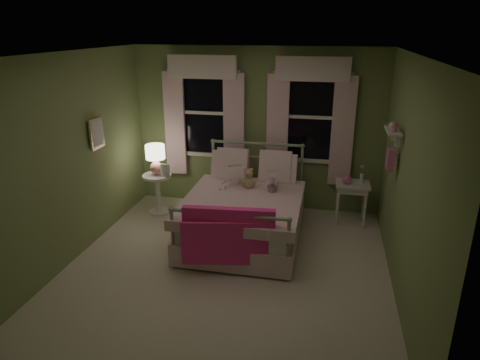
% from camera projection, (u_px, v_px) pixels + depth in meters
% --- Properties ---
extents(room_shell, '(4.20, 4.20, 4.20)m').
position_uv_depth(room_shell, '(225.00, 171.00, 4.95)').
color(room_shell, beige).
rests_on(room_shell, ground).
extents(bed, '(1.58, 2.04, 1.18)m').
position_uv_depth(bed, '(245.00, 213.00, 6.06)').
color(bed, white).
rests_on(bed, ground).
extents(pink_throw, '(1.10, 0.29, 0.71)m').
position_uv_depth(pink_throw, '(228.00, 230.00, 5.04)').
color(pink_throw, '#F52F8A').
rests_on(pink_throw, bed).
extents(child_left, '(0.32, 0.25, 0.77)m').
position_uv_depth(child_left, '(232.00, 164.00, 6.31)').
color(child_left, '#F7D1DD').
rests_on(child_left, bed).
extents(child_right, '(0.36, 0.31, 0.64)m').
position_uv_depth(child_right, '(270.00, 171.00, 6.22)').
color(child_right, '#F7D1DD').
rests_on(child_right, bed).
extents(book_left, '(0.23, 0.18, 0.26)m').
position_uv_depth(book_left, '(228.00, 169.00, 6.08)').
color(book_left, beige).
rests_on(book_left, child_left).
extents(book_right, '(0.21, 0.15, 0.26)m').
position_uv_depth(book_right, '(267.00, 174.00, 5.98)').
color(book_right, beige).
rests_on(book_right, child_right).
extents(teddy_bear, '(0.23, 0.19, 0.31)m').
position_uv_depth(teddy_bear, '(249.00, 179.00, 6.16)').
color(teddy_bear, tan).
rests_on(teddy_bear, bed).
extents(nightstand_left, '(0.46, 0.46, 0.65)m').
position_uv_depth(nightstand_left, '(158.00, 188.00, 6.86)').
color(nightstand_left, white).
rests_on(nightstand_left, ground).
extents(table_lamp, '(0.30, 0.30, 0.47)m').
position_uv_depth(table_lamp, '(155.00, 156.00, 6.68)').
color(table_lamp, pink).
rests_on(table_lamp, nightstand_left).
extents(book_nightstand, '(0.20, 0.25, 0.02)m').
position_uv_depth(book_nightstand, '(161.00, 176.00, 6.69)').
color(book_nightstand, beige).
rests_on(book_nightstand, nightstand_left).
extents(nightstand_right, '(0.50, 0.40, 0.64)m').
position_uv_depth(nightstand_right, '(352.00, 189.00, 6.47)').
color(nightstand_right, white).
rests_on(nightstand_right, ground).
extents(pink_toy, '(0.14, 0.20, 0.14)m').
position_uv_depth(pink_toy, '(346.00, 179.00, 6.43)').
color(pink_toy, pink).
rests_on(pink_toy, nightstand_right).
extents(bud_vase, '(0.06, 0.06, 0.28)m').
position_uv_depth(bud_vase, '(362.00, 174.00, 6.41)').
color(bud_vase, white).
rests_on(bud_vase, nightstand_right).
extents(window_left, '(1.34, 0.13, 1.96)m').
position_uv_depth(window_left, '(204.00, 109.00, 6.87)').
color(window_left, black).
rests_on(window_left, room_shell).
extents(window_right, '(1.34, 0.13, 1.96)m').
position_uv_depth(window_right, '(310.00, 113.00, 6.54)').
color(window_right, black).
rests_on(window_right, room_shell).
extents(wall_shelf, '(0.15, 0.50, 0.60)m').
position_uv_depth(wall_shelf, '(392.00, 145.00, 5.15)').
color(wall_shelf, white).
rests_on(wall_shelf, room_shell).
extents(framed_picture, '(0.03, 0.32, 0.42)m').
position_uv_depth(framed_picture, '(97.00, 134.00, 5.81)').
color(framed_picture, beige).
rests_on(framed_picture, room_shell).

